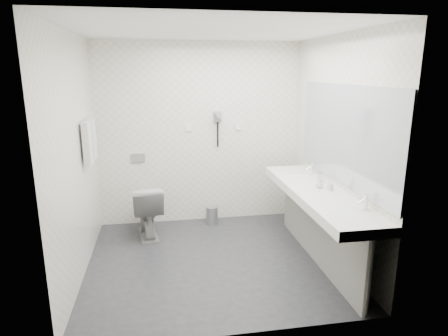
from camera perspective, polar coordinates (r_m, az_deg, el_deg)
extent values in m
plane|color=#2B2B30|center=(4.55, -1.59, -13.47)|extent=(2.80, 2.80, 0.00)
plane|color=white|center=(4.05, -1.84, 19.66)|extent=(2.80, 2.80, 0.00)
plane|color=white|center=(5.39, -3.63, 4.96)|extent=(2.80, 0.00, 2.80)
plane|color=white|center=(2.88, 1.89, -3.24)|extent=(2.80, 0.00, 2.80)
plane|color=white|center=(4.17, -21.11, 1.29)|extent=(0.00, 2.60, 2.60)
plane|color=white|center=(4.53, 16.13, 2.64)|extent=(0.00, 2.60, 2.60)
cube|color=white|center=(4.35, 13.58, -3.78)|extent=(0.55, 2.20, 0.10)
cube|color=gray|center=(4.51, 13.56, -8.91)|extent=(0.03, 2.15, 0.75)
cylinder|color=silver|center=(3.69, 20.49, -14.89)|extent=(0.06, 0.06, 0.75)
cylinder|color=silver|center=(5.42, 9.59, -4.71)|extent=(0.06, 0.06, 0.75)
cube|color=#B2BCC6|center=(4.31, 17.27, 4.71)|extent=(0.02, 2.20, 1.05)
ellipsoid|color=white|center=(3.79, 17.44, -6.22)|extent=(0.40, 0.31, 0.05)
ellipsoid|color=white|center=(4.92, 10.67, -1.12)|extent=(0.40, 0.31, 0.05)
cylinder|color=silver|center=(3.85, 20.14, -4.69)|extent=(0.04, 0.04, 0.15)
cylinder|color=silver|center=(4.97, 12.83, -0.01)|extent=(0.04, 0.04, 0.15)
imported|color=silver|center=(4.34, 15.43, -2.54)|extent=(0.06, 0.06, 0.10)
imported|color=silver|center=(4.40, 13.93, -2.26)|extent=(0.11, 0.11, 0.10)
cylinder|color=silver|center=(4.66, 14.07, -1.27)|extent=(0.07, 0.07, 0.11)
imported|color=white|center=(5.16, -11.30, -6.10)|extent=(0.47, 0.73, 0.69)
cube|color=#B2B5BA|center=(5.41, -12.55, 1.44)|extent=(0.18, 0.02, 0.12)
cylinder|color=#B2B5BA|center=(5.50, -1.80, -7.05)|extent=(0.22, 0.22, 0.24)
cylinder|color=#B2B5BA|center=(5.46, -1.81, -5.80)|extent=(0.17, 0.17, 0.01)
cylinder|color=silver|center=(4.65, -19.55, 6.42)|extent=(0.02, 0.62, 0.02)
cube|color=silver|center=(4.54, -19.49, 3.45)|extent=(0.07, 0.24, 0.48)
cube|color=silver|center=(4.81, -18.95, 4.06)|extent=(0.07, 0.24, 0.48)
cube|color=gray|center=(5.36, -0.96, 7.62)|extent=(0.10, 0.04, 0.14)
cylinder|color=gray|center=(5.29, -0.84, 7.86)|extent=(0.08, 0.14, 0.08)
cylinder|color=black|center=(5.38, -0.92, 4.96)|extent=(0.02, 0.02, 0.35)
cube|color=white|center=(5.35, -5.24, 5.94)|extent=(0.09, 0.02, 0.09)
cube|color=white|center=(5.45, 2.16, 6.13)|extent=(0.09, 0.02, 0.09)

